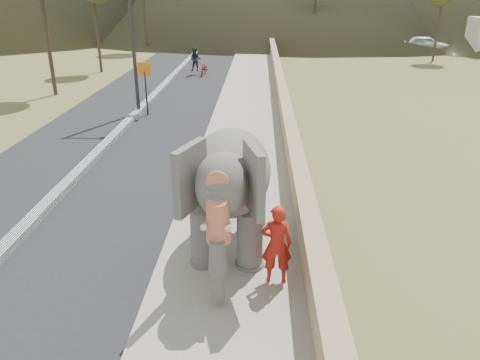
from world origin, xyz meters
name	(u,v)px	position (x,y,z in m)	size (l,w,h in m)	color
ground	(233,236)	(0.00, 0.00, 0.00)	(160.00, 160.00, 0.00)	olive
road	(132,121)	(-5.00, 10.00, 0.01)	(7.00, 120.00, 0.03)	black
median	(131,119)	(-5.00, 10.00, 0.11)	(0.35, 120.00, 0.22)	black
walkway	(245,121)	(0.00, 10.00, 0.07)	(3.00, 120.00, 0.15)	#9E9687
parapet	(284,110)	(1.65, 10.00, 0.55)	(0.30, 120.00, 1.10)	tan
lamppost	(137,2)	(-4.69, 11.36, 4.87)	(1.76, 0.36, 8.00)	#302F34
signboard	(145,80)	(-4.50, 11.00, 1.64)	(0.60, 0.08, 2.40)	#2D2D33
distant_car	(426,44)	(15.43, 34.08, 0.72)	(1.70, 4.23, 1.44)	silver
elephant_and_man	(231,188)	(0.02, -0.63, 1.50)	(2.27, 3.84, 2.73)	slate
motorcyclist	(200,65)	(-3.32, 21.54, 0.69)	(1.31, 1.76, 1.79)	maroon
trees	(293,7)	(3.14, 29.96, 3.97)	(48.38, 44.91, 9.33)	#473828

